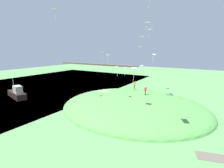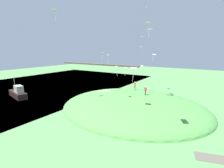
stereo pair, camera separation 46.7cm
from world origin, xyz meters
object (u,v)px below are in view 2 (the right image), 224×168
kite_12 (134,69)px  kite_6 (150,30)px  kite_10 (142,36)px  person_on_hilltop (145,90)px  kite_0 (149,23)px  kite_2 (102,53)px  kite_5 (54,11)px  kite_11 (126,68)px  kite_3 (108,56)px  kite_13 (148,27)px  kite_4 (154,55)px  kite_7 (141,47)px  person_watching_kites (135,84)px  boat_on_lake (18,93)px  kite_9 (142,66)px  kite_1 (116,67)px

kite_12 → kite_6: bearing=89.9°
kite_10 → person_on_hilltop: bearing=-55.7°
kite_12 → kite_0: bearing=102.4°
kite_2 → kite_5: 14.49m
kite_5 → kite_11: bearing=65.3°
kite_3 → kite_13: (7.76, 6.65, 7.14)m
kite_0 → kite_2: 12.12m
kite_0 → kite_13: bearing=111.0°
kite_3 → kite_11: size_ratio=1.24×
kite_4 → kite_12: size_ratio=0.56×
kite_0 → kite_4: (3.36, -5.21, -6.67)m
kite_7 → person_on_hilltop: bearing=-59.6°
kite_11 → kite_12: (6.10, -9.07, 1.05)m
person_watching_kites → kite_5: kite_5 is taller
kite_2 → person_watching_kites: bearing=46.4°
boat_on_lake → kite_0: kite_0 is taller
kite_3 → kite_12: size_ratio=0.97×
boat_on_lake → kite_13: kite_13 is taller
kite_9 → kite_12: bearing=-74.4°
kite_9 → kite_10: kite_10 is taller
kite_9 → kite_10: 6.46m
kite_10 → kite_12: size_ratio=0.58×
kite_2 → kite_6: (11.99, -2.11, 4.32)m
person_on_hilltop → kite_5: bearing=-58.6°
kite_11 → kite_5: bearing=-114.7°
kite_0 → kite_13: kite_0 is taller
person_watching_kites → kite_1: kite_1 is taller
kite_10 → kite_7: bearing=116.2°
kite_3 → kite_10: (9.23, -0.52, 4.25)m
kite_6 → kite_5: bearing=-139.1°
kite_9 → kite_12: size_ratio=0.67×
boat_on_lake → kite_6: 34.21m
kite_10 → kite_3: bearing=176.8°
kite_2 → kite_7: (6.37, 7.29, 1.44)m
kite_1 → kite_2: 10.15m
person_on_hilltop → kite_5: size_ratio=1.03×
person_watching_kites → kite_11: size_ratio=1.03×
person_watching_kites → kite_1: 13.59m
person_on_hilltop → kite_2: bearing=-108.9°
kite_12 → person_on_hilltop: bearing=97.0°
kite_0 → kite_5: kite_5 is taller
kite_4 → kite_3: bearing=161.9°
boat_on_lake → kite_12: 31.08m
kite_3 → kite_10: bearing=-3.2°
kite_1 → kite_10: size_ratio=1.40×
kite_2 → kite_10: 9.66m
kite_12 → person_watching_kites: bearing=113.6°
kite_3 → kite_10: size_ratio=1.68×
kite_6 → kite_12: bearing=-90.1°
person_watching_kites → kite_5: size_ratio=1.08×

